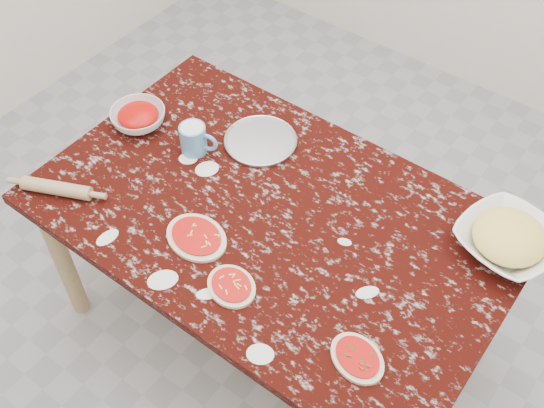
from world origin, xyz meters
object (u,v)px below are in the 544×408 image
at_px(cheese_bowl, 508,241).
at_px(rolling_pin, 56,188).
at_px(sauce_bowl, 139,118).
at_px(worktable, 272,229).
at_px(pizza_tray, 261,141).
at_px(flour_mug, 194,139).

xyz_separation_m(cheese_bowl, rolling_pin, (-1.34, -0.71, -0.01)).
xyz_separation_m(sauce_bowl, rolling_pin, (0.02, -0.43, -0.01)).
distance_m(worktable, pizza_tray, 0.36).
bearing_deg(pizza_tray, cheese_bowl, 5.22).
relative_size(pizza_tray, sauce_bowl, 1.28).
bearing_deg(flour_mug, pizza_tray, 46.92).
bearing_deg(pizza_tray, sauce_bowl, -155.32).
height_order(worktable, sauce_bowl, sauce_bowl).
relative_size(worktable, cheese_bowl, 5.12).
bearing_deg(rolling_pin, cheese_bowl, 27.83).
bearing_deg(cheese_bowl, flour_mug, -166.57).
height_order(pizza_tray, flour_mug, flour_mug).
relative_size(flour_mug, rolling_pin, 0.57).
relative_size(pizza_tray, rolling_pin, 1.07).
xyz_separation_m(worktable, cheese_bowl, (0.69, 0.34, 0.12)).
bearing_deg(rolling_pin, sauce_bowl, 92.98).
distance_m(worktable, cheese_bowl, 0.78).
height_order(sauce_bowl, cheese_bowl, cheese_bowl).
distance_m(worktable, rolling_pin, 0.76).
relative_size(cheese_bowl, flour_mug, 2.20).
xyz_separation_m(flour_mug, rolling_pin, (-0.24, -0.45, -0.03)).
relative_size(sauce_bowl, cheese_bowl, 0.66).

